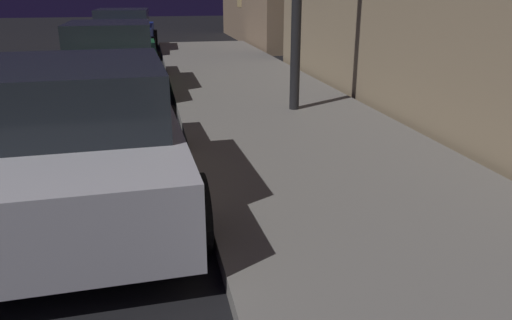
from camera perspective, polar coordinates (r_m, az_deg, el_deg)
name	(u,v)px	position (r m, az deg, el deg)	size (l,w,h in m)	color
car_silver	(77,137)	(5.02, -20.03, 2.55)	(2.23, 4.10, 1.43)	#B7B7BF
car_green	(112,59)	(10.63, -16.33, 11.19)	(2.04, 4.27, 1.43)	#19592D
car_blue	(124,32)	(17.37, -15.03, 14.17)	(2.21, 4.48, 1.43)	navy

